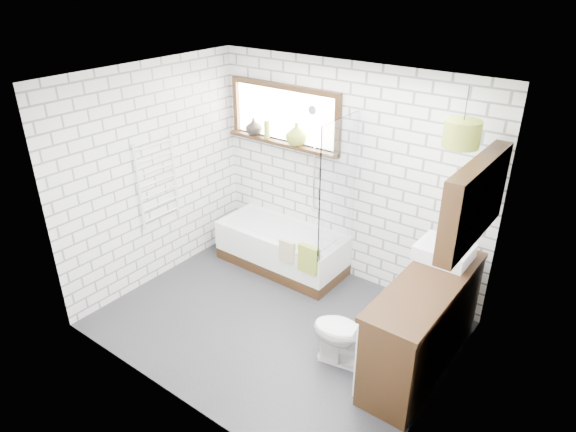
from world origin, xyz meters
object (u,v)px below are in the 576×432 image
Objects in this scene: bathtub at (282,248)px; basin at (444,252)px; toilet at (347,334)px; pendant at (462,134)px; vanity at (423,325)px.

bathtub is 3.29× the size of basin.
basin is at bearing -4.54° from bathtub.
pendant is at bearing 140.93° from toilet.
toilet is at bearing -145.77° from vanity.
toilet is at bearing -120.71° from basin.
bathtub is 5.01× the size of pendant.
basin is at bearing 137.67° from toilet.
toilet is 2.13× the size of pendant.
vanity is at bearing -82.57° from basin.
vanity is (2.09, -0.62, 0.21)m from bathtub.
pendant is (-0.09, 0.53, 1.64)m from vanity.
basin is (2.03, -0.16, 0.74)m from bathtub.
vanity is 1.72m from pendant.
toilet is 2.04m from pendant.
pendant is (-0.03, 0.07, 1.11)m from basin.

